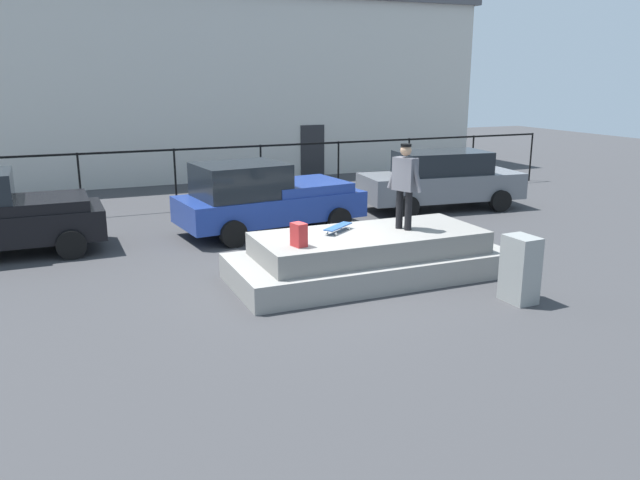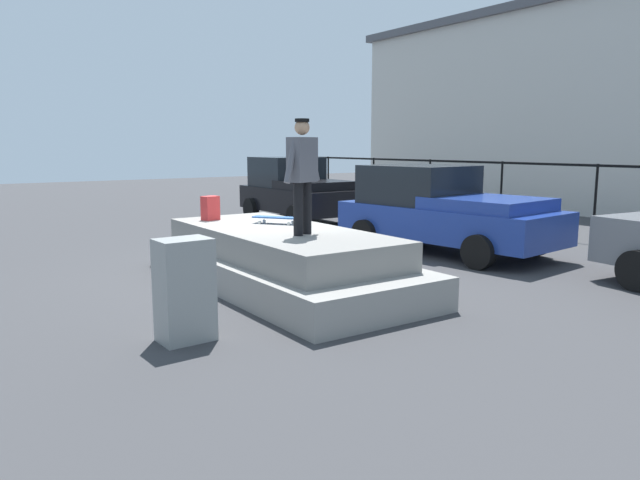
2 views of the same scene
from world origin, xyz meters
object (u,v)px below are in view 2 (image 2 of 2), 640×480
object	(u,v)px
car_black_pickup_near	(297,190)
utility_box	(185,290)
skateboarder	(302,168)
car_blue_pickup_mid	(442,209)
backpack	(210,208)
skateboard	(276,218)

from	to	relation	value
car_black_pickup_near	utility_box	distance (m)	10.99
skateboarder	utility_box	xyz separation A→B (m)	(1.04, -2.27, -1.30)
car_blue_pickup_mid	utility_box	bearing A→B (deg)	-69.54
backpack	car_blue_pickup_mid	size ratio (longest dim) A/B	0.09
skateboarder	skateboard	bearing A→B (deg)	166.84
skateboard	backpack	size ratio (longest dim) A/B	1.82
backpack	skateboard	bearing A→B (deg)	108.99
car_black_pickup_near	utility_box	bearing A→B (deg)	-38.82
car_blue_pickup_mid	car_black_pickup_near	bearing A→B (deg)	177.98
skateboarder	car_black_pickup_near	bearing A→B (deg)	148.44
skateboarder	skateboard	distance (m)	1.59
backpack	utility_box	distance (m)	3.94
skateboarder	skateboard	world-z (taller)	skateboarder
skateboarder	car_blue_pickup_mid	bearing A→B (deg)	108.21
car_black_pickup_near	backpack	bearing A→B (deg)	-44.42
utility_box	car_black_pickup_near	bearing A→B (deg)	138.58
car_black_pickup_near	car_blue_pickup_mid	world-z (taller)	car_black_pickup_near
skateboard	car_blue_pickup_mid	distance (m)	4.11
skateboarder	car_blue_pickup_mid	distance (m)	4.74
skateboarder	car_blue_pickup_mid	world-z (taller)	skateboarder
car_black_pickup_near	utility_box	size ratio (longest dim) A/B	3.42
car_black_pickup_near	skateboarder	bearing A→B (deg)	-31.56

